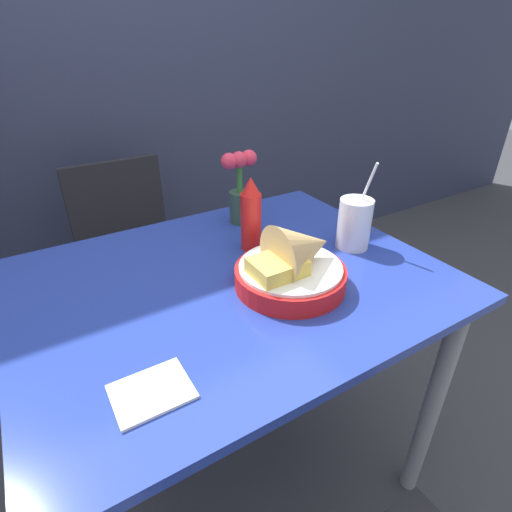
% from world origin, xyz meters
% --- Properties ---
extents(ground_plane, '(12.00, 12.00, 0.00)m').
position_xyz_m(ground_plane, '(0.00, 0.00, 0.00)').
color(ground_plane, '#38383D').
extents(wall_window, '(7.00, 0.06, 2.60)m').
position_xyz_m(wall_window, '(0.00, 1.26, 1.30)').
color(wall_window, '#2D334C').
rests_on(wall_window, ground_plane).
extents(dining_table, '(1.02, 0.80, 0.77)m').
position_xyz_m(dining_table, '(0.00, 0.00, 0.65)').
color(dining_table, '#233893').
rests_on(dining_table, ground_plane).
extents(chair_far_window, '(0.40, 0.40, 0.83)m').
position_xyz_m(chair_far_window, '(-0.06, 0.85, 0.50)').
color(chair_far_window, black).
rests_on(chair_far_window, ground_plane).
extents(food_basket, '(0.26, 0.26, 0.16)m').
position_xyz_m(food_basket, '(0.11, -0.10, 0.83)').
color(food_basket, red).
rests_on(food_basket, dining_table).
extents(ketchup_bottle, '(0.06, 0.06, 0.21)m').
position_xyz_m(ketchup_bottle, '(0.12, 0.11, 0.87)').
color(ketchup_bottle, red).
rests_on(ketchup_bottle, dining_table).
extents(drink_cup, '(0.09, 0.09, 0.25)m').
position_xyz_m(drink_cup, '(0.36, -0.03, 0.84)').
color(drink_cup, silver).
rests_on(drink_cup, dining_table).
extents(flower_vase, '(0.11, 0.07, 0.22)m').
position_xyz_m(flower_vase, '(0.18, 0.27, 0.89)').
color(flower_vase, '#2D4738').
rests_on(flower_vase, dining_table).
extents(napkin, '(0.13, 0.10, 0.01)m').
position_xyz_m(napkin, '(-0.29, -0.25, 0.77)').
color(napkin, white).
rests_on(napkin, dining_table).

